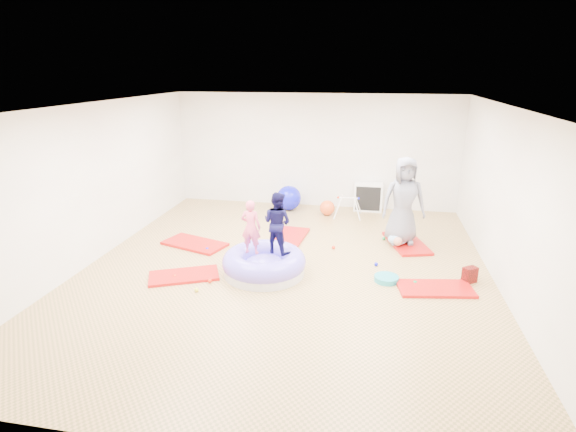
# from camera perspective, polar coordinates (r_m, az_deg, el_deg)

# --- Properties ---
(room) EXTENTS (7.01, 8.01, 2.81)m
(room) POSITION_cam_1_polar(r_m,az_deg,el_deg) (7.43, -0.42, 2.95)
(room) COLOR tan
(room) RESTS_ON ground
(gym_mat_front_left) EXTENTS (1.28, 1.00, 0.05)m
(gym_mat_front_left) POSITION_cam_1_polar(r_m,az_deg,el_deg) (7.85, -13.07, -7.40)
(gym_mat_front_left) COLOR #C80E00
(gym_mat_front_left) RESTS_ON ground
(gym_mat_mid_left) EXTENTS (1.39, 0.99, 0.05)m
(gym_mat_mid_left) POSITION_cam_1_polar(r_m,az_deg,el_deg) (9.18, -11.77, -3.47)
(gym_mat_mid_left) COLOR #C80E00
(gym_mat_mid_left) RESTS_ON ground
(gym_mat_center_back) EXTENTS (0.73, 1.30, 0.05)m
(gym_mat_center_back) POSITION_cam_1_polar(r_m,az_deg,el_deg) (9.30, 0.05, -2.77)
(gym_mat_center_back) COLOR #C80E00
(gym_mat_center_back) RESTS_ON ground
(gym_mat_right) EXTENTS (1.24, 0.76, 0.05)m
(gym_mat_right) POSITION_cam_1_polar(r_m,az_deg,el_deg) (7.61, 18.18, -8.74)
(gym_mat_right) COLOR #C80E00
(gym_mat_right) RESTS_ON ground
(gym_mat_rear_right) EXTENTS (0.96, 1.38, 0.05)m
(gym_mat_rear_right) POSITION_cam_1_polar(r_m,az_deg,el_deg) (9.32, 14.82, -3.35)
(gym_mat_rear_right) COLOR #C80E00
(gym_mat_rear_right) RESTS_ON ground
(inflatable_cushion) EXTENTS (1.43, 1.43, 0.45)m
(inflatable_cushion) POSITION_cam_1_polar(r_m,az_deg,el_deg) (7.74, -3.05, -6.09)
(inflatable_cushion) COLOR silver
(inflatable_cushion) RESTS_ON ground
(child_pink) EXTENTS (0.36, 0.25, 0.94)m
(child_pink) POSITION_cam_1_polar(r_m,az_deg,el_deg) (7.52, -4.74, -1.05)
(child_pink) COLOR #F05678
(child_pink) RESTS_ON inflatable_cushion
(child_navy) EXTENTS (0.63, 0.57, 1.06)m
(child_navy) POSITION_cam_1_polar(r_m,az_deg,el_deg) (7.52, -1.39, -0.50)
(child_navy) COLOR black
(child_navy) RESTS_ON inflatable_cushion
(adult_caregiver) EXTENTS (0.92, 0.68, 1.72)m
(adult_caregiver) POSITION_cam_1_polar(r_m,az_deg,el_deg) (9.02, 14.48, 1.90)
(adult_caregiver) COLOR slate
(adult_caregiver) RESTS_ON gym_mat_rear_right
(infant) EXTENTS (0.36, 0.37, 0.21)m
(infant) POSITION_cam_1_polar(r_m,az_deg,el_deg) (9.07, 13.73, -2.96)
(infant) COLOR #91C0F1
(infant) RESTS_ON gym_mat_rear_right
(ball_pit_balls) EXTENTS (4.03, 2.91, 0.07)m
(ball_pit_balls) POSITION_cam_1_polar(r_m,az_deg,el_deg) (8.04, 0.20, -6.19)
(ball_pit_balls) COLOR #0F11DD
(ball_pit_balls) RESTS_ON ground
(exercise_ball_blue) EXTENTS (0.61, 0.61, 0.61)m
(exercise_ball_blue) POSITION_cam_1_polar(r_m,az_deg,el_deg) (11.13, 0.11, 2.31)
(exercise_ball_blue) COLOR #0F11DD
(exercise_ball_blue) RESTS_ON ground
(exercise_ball_orange) EXTENTS (0.36, 0.36, 0.36)m
(exercise_ball_orange) POSITION_cam_1_polar(r_m,az_deg,el_deg) (10.80, 5.01, 1.04)
(exercise_ball_orange) COLOR #ED5521
(exercise_ball_orange) RESTS_ON ground
(infant_play_gym) EXTENTS (0.64, 0.61, 0.49)m
(infant_play_gym) POSITION_cam_1_polar(r_m,az_deg,el_deg) (10.65, 7.64, 1.53)
(infant_play_gym) COLOR white
(infant_play_gym) RESTS_ON ground
(cube_shelf) EXTENTS (0.69, 0.34, 0.69)m
(cube_shelf) POSITION_cam_1_polar(r_m,az_deg,el_deg) (11.24, 10.13, 2.39)
(cube_shelf) COLOR white
(cube_shelf) RESTS_ON ground
(balance_disc) EXTENTS (0.40, 0.40, 0.09)m
(balance_disc) POSITION_cam_1_polar(r_m,az_deg,el_deg) (7.68, 12.38, -7.77)
(balance_disc) COLOR teal
(balance_disc) RESTS_ON ground
(backpack) EXTENTS (0.27, 0.25, 0.26)m
(backpack) POSITION_cam_1_polar(r_m,az_deg,el_deg) (8.01, 22.08, -6.94)
(backpack) COLOR maroon
(backpack) RESTS_ON ground
(yellow_toy) EXTENTS (0.21, 0.21, 0.03)m
(yellow_toy) POSITION_cam_1_polar(r_m,az_deg,el_deg) (7.70, -14.55, -8.12)
(yellow_toy) COLOR yellow
(yellow_toy) RESTS_ON ground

